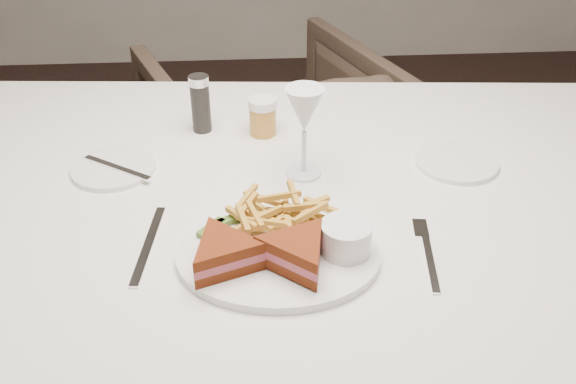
{
  "coord_description": "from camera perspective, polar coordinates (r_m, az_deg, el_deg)",
  "views": [
    {
      "loc": [
        0.19,
        -1.0,
        1.39
      ],
      "look_at": [
        0.25,
        -0.11,
        0.8
      ],
      "focal_mm": 40.0,
      "sensor_mm": 36.0,
      "label": 1
    }
  ],
  "objects": [
    {
      "name": "chair_far",
      "position": [
        2.13,
        -1.53,
        4.49
      ],
      "size": [
        0.9,
        0.87,
        0.72
      ],
      "primitive_type": "imported",
      "rotation": [
        0.0,
        0.0,
        3.52
      ],
      "color": "#48372C",
      "rests_on": "ground"
    },
    {
      "name": "table",
      "position": [
        1.39,
        -0.14,
        -13.59
      ],
      "size": [
        1.62,
        1.15,
        0.75
      ],
      "primitive_type": "cube",
      "rotation": [
        0.0,
        0.0,
        -0.07
      ],
      "color": "silver",
      "rests_on": "ground"
    },
    {
      "name": "table_setting",
      "position": [
        1.07,
        -0.77,
        -1.12
      ],
      "size": [
        0.82,
        0.66,
        0.18
      ],
      "color": "white",
      "rests_on": "table"
    }
  ]
}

